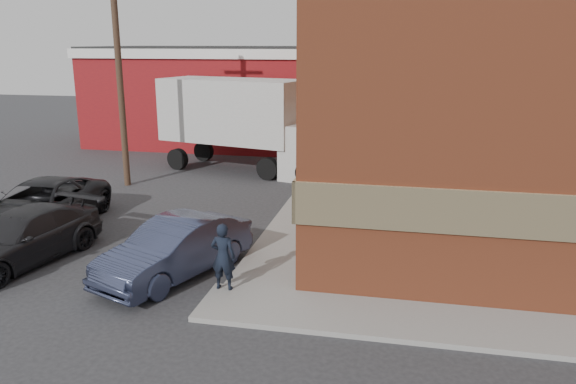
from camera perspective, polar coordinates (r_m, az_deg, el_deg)
The scene contains 10 objects.
ground at distance 13.95m, azimuth -5.38°, elevation -9.82°, with size 90.00×90.00×0.00m, color #28282B.
brick_building at distance 21.60m, azimuth 24.71°, elevation 10.59°, with size 14.25×18.25×9.36m.
sidewalk_west at distance 22.09m, azimuth 2.99°, elevation -0.19°, with size 1.80×18.00×0.12m, color gray.
warehouse at distance 33.69m, azimuth -5.26°, elevation 9.78°, with size 16.30×8.30×5.60m.
utility_pole at distance 23.96m, azimuth -16.79°, elevation 11.76°, with size 2.00×0.26×9.00m.
man at distance 13.43m, azimuth -6.61°, elevation -6.52°, with size 0.60×0.39×1.64m, color black.
sedan at distance 14.67m, azimuth -11.38°, elevation -5.66°, with size 1.57×4.49×1.48m, color #303651.
suv_a at distance 19.73m, azimuth -23.83°, elevation -1.25°, with size 2.51×5.44×1.51m, color black.
suv_b at distance 16.90m, azimuth -25.49°, elevation -4.21°, with size 1.98×4.87×1.41m, color black.
box_truck at distance 25.86m, azimuth -4.10°, elevation 7.38°, with size 8.89×4.48×4.22m.
Camera 1 is at (3.86, -12.07, 5.84)m, focal length 35.00 mm.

